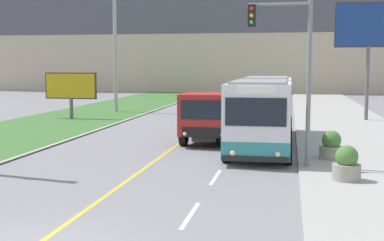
# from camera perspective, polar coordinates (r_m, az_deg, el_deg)

# --- Properties ---
(lane_marking_centre) EXTENTS (2.88, 140.00, 0.01)m
(lane_marking_centre) POSITION_cam_1_polar(r_m,az_deg,el_deg) (12.33, -13.65, -11.91)
(lane_marking_centre) COLOR gold
(lane_marking_centre) RESTS_ON ground_plane
(apartment_block_background) EXTENTS (80.00, 8.04, 22.35)m
(apartment_block_background) POSITION_cam_1_polar(r_m,az_deg,el_deg) (74.84, 6.55, 11.67)
(apartment_block_background) COLOR #BCAD93
(apartment_block_background) RESTS_ON ground_plane
(city_bus) EXTENTS (2.63, 11.62, 3.11)m
(city_bus) POSITION_cam_1_polar(r_m,az_deg,el_deg) (24.89, 7.63, 0.94)
(city_bus) COLOR silver
(city_bus) RESTS_ON ground_plane
(dump_truck) EXTENTS (2.49, 7.15, 2.43)m
(dump_truck) POSITION_cam_1_polar(r_m,az_deg,el_deg) (25.68, 2.03, 0.36)
(dump_truck) COLOR black
(dump_truck) RESTS_ON ground_plane
(utility_pole_far) EXTENTS (1.80, 0.28, 10.16)m
(utility_pole_far) POSITION_cam_1_polar(r_m,az_deg,el_deg) (42.73, -8.21, 7.80)
(utility_pole_far) COLOR #9E9E99
(utility_pole_far) RESTS_ON ground_plane
(traffic_light_mast) EXTENTS (2.28, 0.32, 6.29)m
(traffic_light_mast) POSITION_cam_1_polar(r_m,az_deg,el_deg) (19.55, 10.59, 6.57)
(traffic_light_mast) COLOR slate
(traffic_light_mast) RESTS_ON ground_plane
(billboard_large) EXTENTS (4.40, 0.24, 7.81)m
(billboard_large) POSITION_cam_1_polar(r_m,az_deg,el_deg) (37.35, 18.36, 9.13)
(billboard_large) COLOR #59595B
(billboard_large) RESTS_ON ground_plane
(billboard_small) EXTENTS (3.67, 0.24, 3.20)m
(billboard_small) POSITION_cam_1_polar(r_m,az_deg,el_deg) (37.78, -12.79, 3.51)
(billboard_small) COLOR #59595B
(billboard_small) RESTS_ON ground_plane
(planter_round_near) EXTENTS (0.90, 0.90, 1.12)m
(planter_round_near) POSITION_cam_1_polar(r_m,az_deg,el_deg) (17.76, 16.16, -4.56)
(planter_round_near) COLOR gray
(planter_round_near) RESTS_ON sidewalk_right
(planter_round_second) EXTENTS (0.93, 0.93, 1.11)m
(planter_round_second) POSITION_cam_1_polar(r_m,az_deg,el_deg) (21.64, 14.64, -2.67)
(planter_round_second) COLOR gray
(planter_round_second) RESTS_ON sidewalk_right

